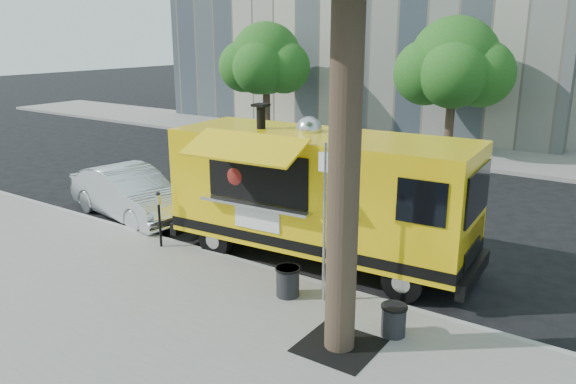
# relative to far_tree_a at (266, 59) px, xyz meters

# --- Properties ---
(ground) EXTENTS (120.00, 120.00, 0.00)m
(ground) POSITION_rel_far_tree_a_xyz_m (10.00, -12.30, -3.78)
(ground) COLOR black
(ground) RESTS_ON ground
(sidewalk) EXTENTS (60.00, 6.00, 0.15)m
(sidewalk) POSITION_rel_far_tree_a_xyz_m (10.00, -16.30, -3.70)
(sidewalk) COLOR gray
(sidewalk) RESTS_ON ground
(curb) EXTENTS (60.00, 0.14, 0.16)m
(curb) POSITION_rel_far_tree_a_xyz_m (10.00, -13.23, -3.70)
(curb) COLOR #999993
(curb) RESTS_ON ground
(far_sidewalk) EXTENTS (60.00, 5.00, 0.15)m
(far_sidewalk) POSITION_rel_far_tree_a_xyz_m (10.00, 1.20, -3.70)
(far_sidewalk) COLOR gray
(far_sidewalk) RESTS_ON ground
(tree_well) EXTENTS (1.20, 1.20, 0.02)m
(tree_well) POSITION_rel_far_tree_a_xyz_m (12.60, -15.10, -3.62)
(tree_well) COLOR black
(tree_well) RESTS_ON sidewalk
(far_tree_a) EXTENTS (3.42, 3.42, 5.36)m
(far_tree_a) POSITION_rel_far_tree_a_xyz_m (0.00, 0.00, 0.00)
(far_tree_a) COLOR #33261C
(far_tree_a) RESTS_ON far_sidewalk
(far_tree_b) EXTENTS (3.60, 3.60, 5.50)m
(far_tree_b) POSITION_rel_far_tree_a_xyz_m (9.00, 0.40, 0.06)
(far_tree_b) COLOR #33261C
(far_tree_b) RESTS_ON far_sidewalk
(sign_post) EXTENTS (0.28, 0.06, 3.00)m
(sign_post) POSITION_rel_far_tree_a_xyz_m (11.55, -13.85, -1.93)
(sign_post) COLOR silver
(sign_post) RESTS_ON sidewalk
(parking_meter) EXTENTS (0.11, 0.11, 1.33)m
(parking_meter) POSITION_rel_far_tree_a_xyz_m (7.00, -13.65, -2.79)
(parking_meter) COLOR black
(parking_meter) RESTS_ON sidewalk
(food_truck) EXTENTS (7.09, 3.58, 3.43)m
(food_truck) POSITION_rel_far_tree_a_xyz_m (10.31, -12.02, -2.16)
(food_truck) COLOR yellow
(food_truck) RESTS_ON ground
(sedan) EXTENTS (4.48, 2.22, 1.41)m
(sedan) POSITION_rel_far_tree_a_xyz_m (4.40, -12.30, -3.07)
(sedan) COLOR silver
(sedan) RESTS_ON ground
(trash_bin_left) EXTENTS (0.44, 0.44, 0.53)m
(trash_bin_left) POSITION_rel_far_tree_a_xyz_m (13.16, -14.28, -3.34)
(trash_bin_left) COLOR black
(trash_bin_left) RESTS_ON sidewalk
(trash_bin_right) EXTENTS (0.48, 0.48, 0.58)m
(trash_bin_right) POSITION_rel_far_tree_a_xyz_m (10.90, -14.08, -3.32)
(trash_bin_right) COLOR black
(trash_bin_right) RESTS_ON sidewalk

